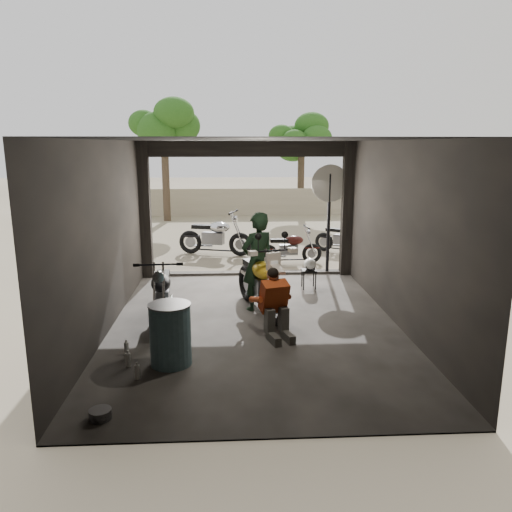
{
  "coord_description": "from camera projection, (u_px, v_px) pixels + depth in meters",
  "views": [
    {
      "loc": [
        -0.44,
        -8.31,
        3.13
      ],
      "look_at": [
        0.05,
        0.6,
        1.12
      ],
      "focal_mm": 35.0,
      "sensor_mm": 36.0,
      "label": 1
    }
  ],
  "objects": [
    {
      "name": "main_bike",
      "position": [
        260.0,
        278.0,
        9.37
      ],
      "size": [
        1.39,
        2.19,
        1.35
      ],
      "primitive_type": null,
      "rotation": [
        0.0,
        0.0,
        0.3
      ],
      "color": "beige",
      "rests_on": "ground"
    },
    {
      "name": "tree_left",
      "position": [
        164.0,
        122.0,
        19.95
      ],
      "size": [
        2.2,
        2.2,
        5.6
      ],
      "color": "#382B1E",
      "rests_on": "ground"
    },
    {
      "name": "outside_bike_b",
      "position": [
        290.0,
        245.0,
        13.23
      ],
      "size": [
        1.53,
        0.7,
        1.01
      ],
      "primitive_type": null,
      "rotation": [
        0.0,
        0.0,
        1.63
      ],
      "color": "#3C110E",
      "rests_on": "ground"
    },
    {
      "name": "tree_right",
      "position": [
        302.0,
        134.0,
        21.81
      ],
      "size": [
        2.2,
        2.2,
        5.0
      ],
      "color": "#382B1E",
      "rests_on": "ground"
    },
    {
      "name": "stool",
      "position": [
        309.0,
        273.0,
        10.94
      ],
      "size": [
        0.31,
        0.31,
        0.44
      ],
      "rotation": [
        0.0,
        0.0,
        -0.02
      ],
      "color": "black",
      "rests_on": "ground"
    },
    {
      "name": "outside_bike_c",
      "position": [
        344.0,
        235.0,
        14.52
      ],
      "size": [
        1.66,
        1.37,
        1.05
      ],
      "primitive_type": null,
      "rotation": [
        0.0,
        0.0,
        1.01
      ],
      "color": "black",
      "rests_on": "ground"
    },
    {
      "name": "sign_post",
      "position": [
        329.0,
        200.0,
        11.86
      ],
      "size": [
        0.89,
        0.08,
        2.67
      ],
      "rotation": [
        0.0,
        0.0,
        0.09
      ],
      "color": "black",
      "rests_on": "ground"
    },
    {
      "name": "rider",
      "position": [
        258.0,
        262.0,
        9.42
      ],
      "size": [
        0.83,
        0.75,
        1.9
      ],
      "primitive_type": "imported",
      "rotation": [
        0.0,
        0.0,
        3.67
      ],
      "color": "black",
      "rests_on": "ground"
    },
    {
      "name": "outside_bike_a",
      "position": [
        215.0,
        233.0,
        14.27
      ],
      "size": [
        2.04,
        1.28,
        1.28
      ],
      "primitive_type": null,
      "rotation": [
        0.0,
        0.0,
        1.29
      ],
      "color": "black",
      "rests_on": "ground"
    },
    {
      "name": "left_bike",
      "position": [
        162.0,
        290.0,
        8.82
      ],
      "size": [
        0.86,
        1.85,
        1.22
      ],
      "primitive_type": null,
      "rotation": [
        0.0,
        0.0,
        0.06
      ],
      "color": "black",
      "rests_on": "ground"
    },
    {
      "name": "ground",
      "position": [
        255.0,
        325.0,
        8.81
      ],
      "size": [
        80.0,
        80.0,
        0.0
      ],
      "primitive_type": "plane",
      "color": "#7A6D56",
      "rests_on": "ground"
    },
    {
      "name": "helmet",
      "position": [
        310.0,
        264.0,
        10.88
      ],
      "size": [
        0.32,
        0.33,
        0.26
      ],
      "primitive_type": "ellipsoid",
      "rotation": [
        0.0,
        0.0,
        -0.19
      ],
      "color": "white",
      "rests_on": "stool"
    },
    {
      "name": "garage",
      "position": [
        253.0,
        248.0,
        9.06
      ],
      "size": [
        7.0,
        7.13,
        3.2
      ],
      "color": "#2D2B28",
      "rests_on": "ground"
    },
    {
      "name": "mechanic",
      "position": [
        277.0,
        306.0,
        8.08
      ],
      "size": [
        0.77,
        0.91,
        1.12
      ],
      "primitive_type": null,
      "rotation": [
        0.0,
        0.0,
        0.29
      ],
      "color": "#B94418",
      "rests_on": "ground"
    },
    {
      "name": "oil_drum",
      "position": [
        170.0,
        335.0,
        7.13
      ],
      "size": [
        0.75,
        0.75,
        0.92
      ],
      "primitive_type": "cylinder",
      "rotation": [
        0.0,
        0.0,
        0.34
      ],
      "color": "#41646E",
      "rests_on": "ground"
    },
    {
      "name": "boundary_wall",
      "position": [
        238.0,
        202.0,
        22.31
      ],
      "size": [
        18.0,
        0.3,
        1.2
      ],
      "primitive_type": "cube",
      "color": "gray",
      "rests_on": "ground"
    }
  ]
}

